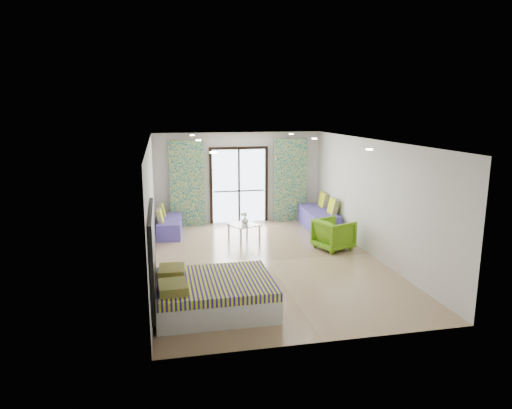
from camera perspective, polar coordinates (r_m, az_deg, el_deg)
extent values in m
cube|color=black|center=(13.54, -2.18, 7.06)|extent=(1.76, 0.08, 0.08)
cube|color=black|center=(13.58, -5.64, 2.17)|extent=(0.08, 0.08, 2.20)
cube|color=black|center=(13.85, 1.29, 2.43)|extent=(0.08, 0.08, 2.20)
cube|color=black|center=(13.69, -2.14, 2.31)|extent=(0.05, 0.06, 2.20)
cube|color=#595451|center=(13.73, -2.15, 1.70)|extent=(1.52, 0.03, 0.04)
cube|color=beige|center=(13.36, -8.62, 2.59)|extent=(1.00, 0.10, 2.50)
cube|color=beige|center=(13.87, 4.29, 3.04)|extent=(1.00, 0.10, 2.50)
cylinder|color=#FFE0B2|center=(7.68, -5.35, 6.49)|extent=(0.12, 0.12, 0.02)
cylinder|color=#FFE0B2|center=(8.46, 13.97, 6.70)|extent=(0.12, 0.12, 0.02)
cylinder|color=#FFE0B2|center=(10.65, -7.22, 7.97)|extent=(0.12, 0.12, 0.02)
cylinder|color=#FFE0B2|center=(11.23, 7.31, 8.17)|extent=(0.12, 0.12, 0.02)
cylinder|color=#FFE0B2|center=(12.64, -7.98, 8.56)|extent=(0.12, 0.12, 0.02)
cylinder|color=#FFE0B2|center=(13.14, 4.44, 8.77)|extent=(0.12, 0.12, 0.02)
cube|color=black|center=(7.67, -12.79, -6.15)|extent=(0.06, 2.10, 1.50)
cube|color=silver|center=(8.87, -12.76, -3.68)|extent=(0.02, 0.10, 0.10)
cube|color=silver|center=(8.01, -5.11, -11.62)|extent=(1.98, 1.58, 0.40)
cube|color=#2C178D|center=(7.90, -5.15, -9.81)|extent=(1.96, 1.61, 0.15)
cube|color=#176B46|center=(7.46, -10.35, -10.14)|extent=(0.47, 0.57, 0.14)
cube|color=#176B46|center=(8.16, -10.50, -8.17)|extent=(0.48, 0.57, 0.14)
cube|color=#5044A4|center=(12.73, -10.71, -2.88)|extent=(0.75, 1.65, 0.36)
cube|color=#5044A4|center=(12.67, -10.75, -1.91)|extent=(0.74, 1.62, 0.09)
cube|color=#2C178D|center=(12.28, -11.93, -1.42)|extent=(0.21, 0.42, 0.37)
cube|color=#2C178D|center=(13.01, -11.68, -0.66)|extent=(0.21, 0.42, 0.37)
cube|color=#5044A4|center=(13.23, 7.82, -2.05)|extent=(0.88, 2.00, 0.43)
cube|color=#5044A4|center=(13.16, 7.85, -0.90)|extent=(0.86, 1.96, 0.11)
cube|color=#2C178D|center=(12.76, 9.62, -0.22)|extent=(0.25, 0.50, 0.45)
cube|color=#2C178D|center=(13.61, 8.45, 0.58)|extent=(0.25, 0.50, 0.45)
cylinder|color=silver|center=(11.54, -1.90, -4.04)|extent=(0.07, 0.07, 0.43)
cylinder|color=silver|center=(11.85, 0.44, -3.60)|extent=(0.07, 0.07, 0.43)
cylinder|color=silver|center=(12.01, -3.43, -3.42)|extent=(0.07, 0.07, 0.43)
cylinder|color=silver|center=(12.31, -1.14, -3.01)|extent=(0.07, 0.07, 0.43)
cube|color=#8CA59E|center=(11.87, -1.51, -2.51)|extent=(0.88, 0.88, 0.02)
sphere|color=white|center=(11.84, -1.31, -1.37)|extent=(0.08, 0.08, 0.08)
sphere|color=white|center=(11.85, -1.67, -1.25)|extent=(0.08, 0.08, 0.08)
sphere|color=white|center=(11.77, -1.74, -1.23)|extent=(0.08, 0.08, 0.08)
sphere|color=white|center=(11.75, -1.38, -1.14)|extent=(0.08, 0.08, 0.08)
imported|color=white|center=(11.86, -1.40, -1.98)|extent=(0.24, 0.24, 0.19)
imported|color=#5F9D14|center=(11.32, 9.69, -3.51)|extent=(0.97, 1.00, 0.82)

